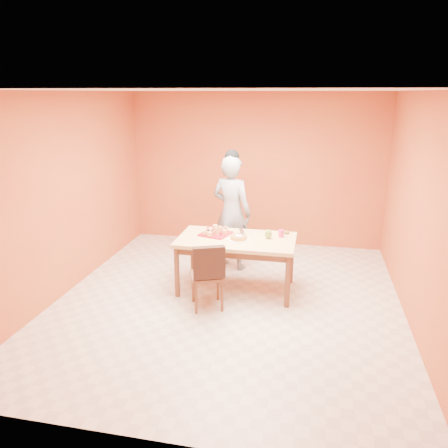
% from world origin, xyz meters
% --- Properties ---
extents(floor, '(5.00, 5.00, 0.00)m').
position_xyz_m(floor, '(0.00, 0.00, 0.00)').
color(floor, beige).
rests_on(floor, ground).
extents(ceiling, '(5.00, 5.00, 0.00)m').
position_xyz_m(ceiling, '(0.00, 0.00, 2.70)').
color(ceiling, white).
rests_on(ceiling, wall_back).
extents(wall_back, '(4.50, 0.00, 4.50)m').
position_xyz_m(wall_back, '(0.00, 2.50, 1.35)').
color(wall_back, '#B15E28').
rests_on(wall_back, floor).
extents(wall_left, '(0.00, 5.00, 5.00)m').
position_xyz_m(wall_left, '(-2.25, 0.00, 1.35)').
color(wall_left, '#B15E28').
rests_on(wall_left, floor).
extents(wall_right, '(0.00, 5.00, 5.00)m').
position_xyz_m(wall_right, '(2.25, 0.00, 1.35)').
color(wall_right, '#B15E28').
rests_on(wall_right, floor).
extents(dining_table, '(1.60, 0.90, 0.76)m').
position_xyz_m(dining_table, '(0.04, 0.41, 0.67)').
color(dining_table, '#F0BC7D').
rests_on(dining_table, floor).
extents(dining_chair, '(0.55, 0.60, 0.89)m').
position_xyz_m(dining_chair, '(-0.23, -0.20, 0.46)').
color(dining_chair, brown).
rests_on(dining_chair, floor).
extents(pastry_pile, '(0.34, 0.34, 0.11)m').
position_xyz_m(pastry_pile, '(-0.28, 0.51, 0.84)').
color(pastry_pile, tan).
rests_on(pastry_pile, pastry_platter).
extents(person, '(0.76, 0.62, 1.78)m').
position_xyz_m(person, '(-0.18, 1.21, 0.89)').
color(person, gray).
rests_on(person, floor).
extents(pastry_platter, '(0.47, 0.47, 0.02)m').
position_xyz_m(pastry_platter, '(-0.28, 0.51, 0.77)').
color(pastry_platter, maroon).
rests_on(pastry_platter, dining_table).
extents(red_dinner_plate, '(0.34, 0.34, 0.02)m').
position_xyz_m(red_dinner_plate, '(-0.33, 0.76, 0.77)').
color(red_dinner_plate, maroon).
rests_on(red_dinner_plate, dining_table).
extents(white_cake_plate, '(0.38, 0.38, 0.01)m').
position_xyz_m(white_cake_plate, '(0.08, 0.33, 0.77)').
color(white_cake_plate, white).
rests_on(white_cake_plate, dining_table).
extents(sponge_cake, '(0.27, 0.27, 0.05)m').
position_xyz_m(sponge_cake, '(0.08, 0.33, 0.80)').
color(sponge_cake, gold).
rests_on(sponge_cake, white_cake_plate).
extents(cake_server, '(0.13, 0.27, 0.01)m').
position_xyz_m(cake_server, '(0.09, 0.51, 0.83)').
color(cake_server, silver).
rests_on(cake_server, sponge_cake).
extents(egg_ornament, '(0.10, 0.09, 0.13)m').
position_xyz_m(egg_ornament, '(0.47, 0.49, 0.82)').
color(egg_ornament, olive).
rests_on(egg_ornament, dining_table).
extents(magenta_glass, '(0.09, 0.09, 0.10)m').
position_xyz_m(magenta_glass, '(0.63, 0.58, 0.81)').
color(magenta_glass, '#C71D5C').
rests_on(magenta_glass, dining_table).
extents(checker_tin, '(0.14, 0.14, 0.03)m').
position_xyz_m(checker_tin, '(0.68, 0.76, 0.78)').
color(checker_tin, '#37190F').
rests_on(checker_tin, dining_table).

